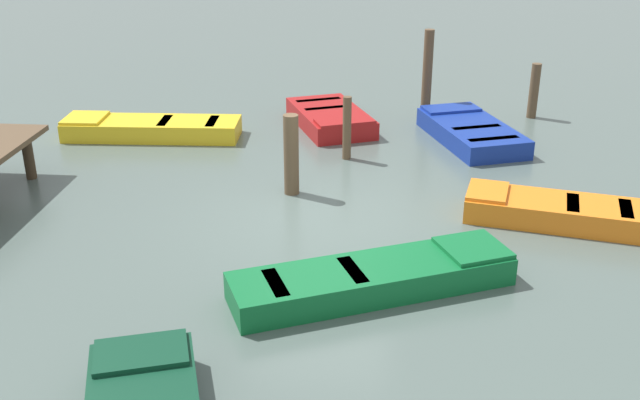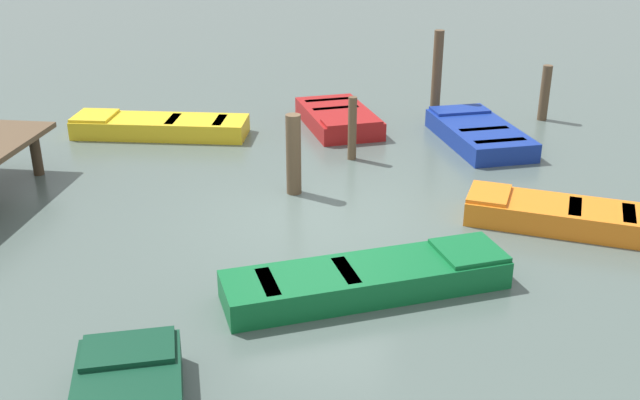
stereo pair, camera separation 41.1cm
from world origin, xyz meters
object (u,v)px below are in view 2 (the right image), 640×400
Objects in this scene: rowboat_blue at (479,133)px; mooring_piling_mid_right at (294,155)px; mooring_piling_far_right at (437,75)px; rowboat_orange at (558,214)px; mooring_piling_mid_left at (545,93)px; mooring_piling_near_left at (352,129)px; rowboat_red at (338,118)px; rowboat_yellow at (159,126)px; rowboat_green at (369,278)px.

rowboat_blue is 4.90m from mooring_piling_mid_right.
rowboat_orange is at bearing -159.34° from mooring_piling_far_right.
mooring_piling_far_right is (1.77, 1.01, 0.84)m from rowboat_blue.
rowboat_orange is at bearing 173.80° from rowboat_blue.
rowboat_blue is 2.58m from mooring_piling_mid_left.
rowboat_orange is 2.37× the size of mooring_piling_near_left.
mooring_piling_mid_left is 2.61m from mooring_piling_far_right.
rowboat_red is at bearing -37.93° from rowboat_orange.
mooring_piling_mid_right is 0.71× the size of mooring_piling_far_right.
rowboat_green is (-6.09, -5.45, -0.00)m from rowboat_yellow.
mooring_piling_mid_right is (-4.10, 0.20, 0.53)m from rowboat_red.
rowboat_blue is (0.73, -7.08, 0.00)m from rowboat_yellow.
rowboat_yellow is at bearing 53.14° from mooring_piling_mid_right.
rowboat_blue is at bearing -179.67° from rowboat_yellow.
mooring_piling_far_right reaches higher than rowboat_yellow.
rowboat_yellow is at bearing 73.36° from rowboat_blue.
rowboat_orange is at bearing -97.91° from mooring_piling_mid_right.
rowboat_yellow is at bearing 112.34° from mooring_piling_far_right.
mooring_piling_mid_right is 5.78m from mooring_piling_far_right.
rowboat_green is 7.01m from rowboat_blue.
rowboat_red is (0.61, 3.20, 0.00)m from rowboat_blue.
mooring_piling_mid_right reaches higher than rowboat_blue.
mooring_piling_near_left is (-2.12, -0.61, 0.44)m from rowboat_red.
rowboat_red is at bearing 106.55° from mooring_piling_mid_left.
mooring_piling_mid_left reaches higher than mooring_piling_near_left.
rowboat_orange is 0.96× the size of rowboat_blue.
mooring_piling_mid_left reaches higher than rowboat_blue.
rowboat_red is 1.43× the size of mooring_piling_far_right.
rowboat_yellow is 4.10m from rowboat_red.
rowboat_orange is 4.64m from mooring_piling_near_left.
rowboat_red is at bearing 56.76° from rowboat_blue.
rowboat_yellow and rowboat_green have the same top height.
rowboat_yellow and rowboat_red have the same top height.
mooring_piling_far_right is (2.49, -6.07, 0.84)m from rowboat_yellow.
rowboat_green is 3.05× the size of mooring_piling_near_left.
mooring_piling_near_left is at bearing 73.54° from rowboat_green.
mooring_piling_near_left is (-0.78, -4.49, 0.44)m from rowboat_yellow.
mooring_piling_mid_right is at bearing 1.21° from rowboat_orange.
mooring_piling_mid_left is at bearing -84.04° from rowboat_orange.
rowboat_orange is 6.17m from mooring_piling_mid_left.
rowboat_blue is 3.26m from rowboat_red.
rowboat_orange and rowboat_yellow have the same top height.
rowboat_red is 2.28× the size of mooring_piling_near_left.
mooring_piling_mid_left is 5.44m from mooring_piling_near_left.
rowboat_yellow is at bearing -96.37° from rowboat_red.
mooring_piling_mid_left is (1.41, -4.75, 0.44)m from rowboat_red.
mooring_piling_far_right is (1.16, -2.19, 0.84)m from rowboat_red.
mooring_piling_mid_right reaches higher than mooring_piling_mid_left.
rowboat_yellow is (3.40, 8.29, -0.00)m from rowboat_orange.
rowboat_yellow is 1.22× the size of rowboat_blue.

